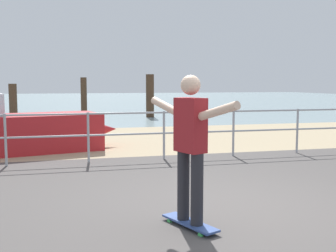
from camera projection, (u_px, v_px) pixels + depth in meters
name	position (u px, v px, depth m)	size (l,w,h in m)	color
ground_plane	(270.00, 235.00, 4.53)	(24.00, 10.00, 0.04)	#514C49
beach_strip	(140.00, 139.00, 12.25)	(24.00, 6.00, 0.04)	tan
sea_surface	(87.00, 100.00, 39.27)	(72.00, 50.00, 0.04)	#849EA3
railing_fence	(127.00, 129.00, 8.69)	(11.17, 0.05, 1.05)	#9EA0A5
sailboat	(11.00, 131.00, 9.70)	(5.07, 2.35, 4.63)	#B21E23
skateboard	(190.00, 223.00, 4.72)	(0.49, 0.82, 0.08)	#334C8C
skateboarder	(190.00, 140.00, 4.62)	(0.63, 1.37, 1.65)	#26262B
groyne_post_1	(13.00, 103.00, 17.59)	(0.33, 0.33, 1.60)	#422D1E
groyne_post_2	(84.00, 97.00, 20.04)	(0.29, 0.29, 1.90)	#422D1E
groyne_post_3	(150.00, 96.00, 19.69)	(0.38, 0.38, 2.04)	#422D1E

